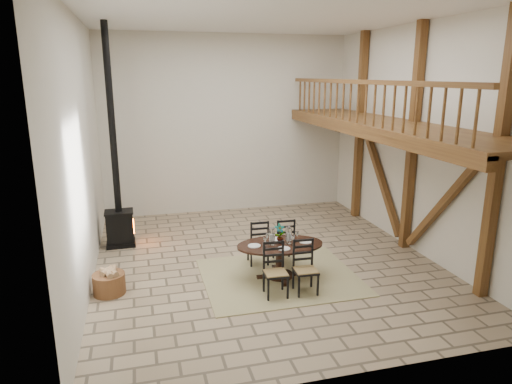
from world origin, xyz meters
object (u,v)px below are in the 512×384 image
object	(u,v)px
log_basket	(109,283)
log_stack	(115,282)
dining_table	(280,258)
wood_stove	(118,199)

from	to	relation	value
log_basket	log_stack	size ratio (longest dim) A/B	1.80
dining_table	log_stack	world-z (taller)	dining_table
wood_stove	log_stack	distance (m)	2.45
dining_table	log_basket	size ratio (longest dim) A/B	3.32
dining_table	log_basket	distance (m)	3.24
dining_table	log_stack	xyz separation A→B (m)	(-3.14, 0.39, -0.31)
log_stack	log_basket	bearing A→B (deg)	-108.98
dining_table	log_stack	size ratio (longest dim) A/B	5.98
dining_table	log_basket	bearing A→B (deg)	-179.93
log_basket	dining_table	bearing A→B (deg)	-2.47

